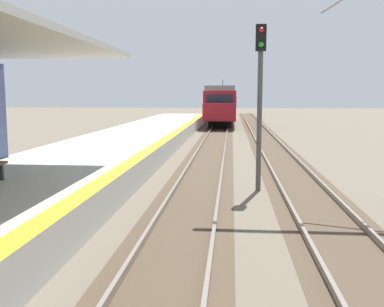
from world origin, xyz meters
name	(u,v)px	position (x,y,z in m)	size (l,w,h in m)	color
station_platform	(22,195)	(-2.50, 16.00, 0.45)	(5.00, 80.00, 0.91)	#B7B5AD
track_pair_nearest_platform	(199,183)	(1.90, 20.00, 0.05)	(2.34, 120.00, 0.16)	#4C3D2D
track_pair_middle	(300,185)	(5.30, 20.00, 0.05)	(2.34, 120.00, 0.16)	#4C3D2D
approaching_train	(222,103)	(1.90, 52.79, 2.18)	(2.93, 19.60, 4.76)	maroon
rail_signal_post	(260,90)	(3.85, 19.14, 3.19)	(0.32, 0.34, 5.20)	#4C4C4C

